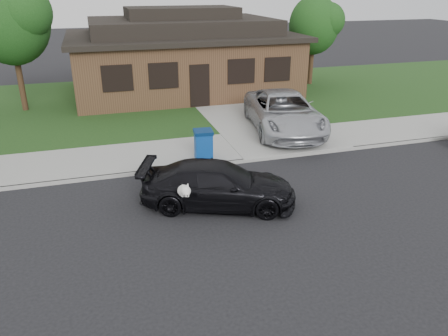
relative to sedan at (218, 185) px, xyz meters
name	(u,v)px	position (x,y,z in m)	size (l,w,h in m)	color
ground	(154,225)	(-1.96, -0.62, -0.64)	(120.00, 120.00, 0.00)	black
sidewalk	(134,157)	(-1.96, 4.38, -0.58)	(60.00, 3.00, 0.12)	gray
curb	(139,173)	(-1.96, 2.88, -0.58)	(60.00, 0.12, 0.12)	gray
lawn	(118,104)	(-1.96, 12.38, -0.58)	(60.00, 13.00, 0.13)	#193814
driveway	(243,110)	(4.04, 9.38, -0.57)	(4.50, 13.00, 0.14)	gray
sedan	(218,185)	(0.00, 0.00, 0.00)	(4.77, 3.24, 1.28)	black
minivan	(284,112)	(4.51, 5.56, 0.30)	(2.67, 5.78, 1.61)	#B7B9BF
recycling_bin	(203,145)	(0.42, 3.33, 0.03)	(0.71, 0.73, 1.09)	#0D3F93
house	(183,56)	(2.04, 14.37, 1.49)	(12.60, 8.60, 4.65)	#422B1C
tree_0	(13,18)	(-6.30, 12.26, 3.84)	(3.78, 3.60, 6.34)	#332114
tree_1	(317,24)	(10.18, 13.78, 3.07)	(3.15, 3.00, 5.25)	#332114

